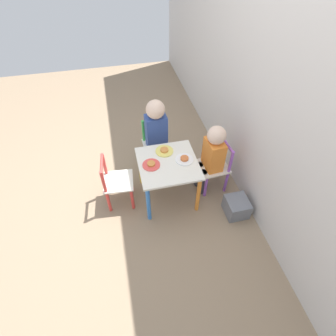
% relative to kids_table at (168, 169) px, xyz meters
% --- Properties ---
extents(ground_plane, '(6.00, 6.00, 0.00)m').
position_rel_kids_table_xyz_m(ground_plane, '(0.00, 0.00, -0.37)').
color(ground_plane, '#8C755B').
extents(house_wall, '(6.00, 0.06, 2.60)m').
position_rel_kids_table_xyz_m(house_wall, '(0.00, 0.74, 0.93)').
color(house_wall, silver).
rests_on(house_wall, ground_plane).
extents(kids_table, '(0.51, 0.51, 0.45)m').
position_rel_kids_table_xyz_m(kids_table, '(0.00, 0.00, 0.00)').
color(kids_table, silver).
rests_on(kids_table, ground_plane).
extents(chair_green, '(0.27, 0.27, 0.52)m').
position_rel_kids_table_xyz_m(chair_green, '(-0.47, -0.02, -0.11)').
color(chair_green, silver).
rests_on(chair_green, ground_plane).
extents(chair_purple, '(0.28, 0.28, 0.52)m').
position_rel_kids_table_xyz_m(chair_purple, '(-0.03, 0.47, -0.11)').
color(chair_purple, silver).
rests_on(chair_purple, ground_plane).
extents(chair_red, '(0.28, 0.28, 0.52)m').
position_rel_kids_table_xyz_m(chair_red, '(-0.04, -0.47, -0.11)').
color(chair_red, silver).
rests_on(chair_red, ground_plane).
extents(child_left, '(0.23, 0.21, 0.80)m').
position_rel_kids_table_xyz_m(child_left, '(-0.41, -0.02, 0.12)').
color(child_left, '#7A6B5B').
rests_on(child_left, ground_plane).
extents(child_back, '(0.21, 0.22, 0.73)m').
position_rel_kids_table_xyz_m(child_back, '(-0.03, 0.41, 0.07)').
color(child_back, '#38383D').
rests_on(child_back, ground_plane).
extents(plate_left, '(0.16, 0.16, 0.03)m').
position_rel_kids_table_xyz_m(plate_left, '(-0.15, 0.00, 0.09)').
color(plate_left, '#EADB66').
rests_on(plate_left, kids_table).
extents(plate_back, '(0.16, 0.16, 0.03)m').
position_rel_kids_table_xyz_m(plate_back, '(0.00, 0.15, 0.09)').
color(plate_back, white).
rests_on(plate_back, kids_table).
extents(plate_front, '(0.15, 0.15, 0.03)m').
position_rel_kids_table_xyz_m(plate_front, '(-0.00, -0.15, 0.09)').
color(plate_front, '#E54C47').
rests_on(plate_front, kids_table).
extents(storage_bin, '(0.21, 0.20, 0.17)m').
position_rel_kids_table_xyz_m(storage_bin, '(0.34, 0.56, -0.29)').
color(storage_bin, slate).
rests_on(storage_bin, ground_plane).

